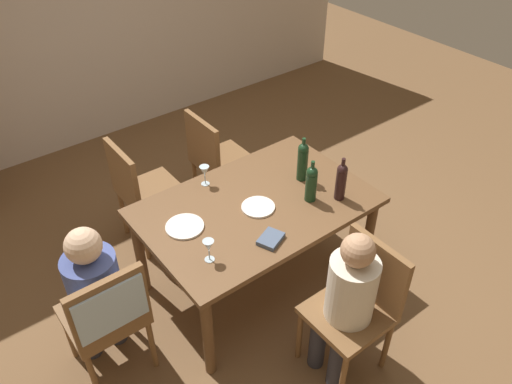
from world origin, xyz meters
TOP-DOWN VIEW (x-y plane):
  - ground_plane at (0.00, 0.00)m, footprint 10.00×10.00m
  - rear_room_partition at (0.00, 2.70)m, footprint 6.40×0.12m
  - dining_table at (0.00, 0.00)m, footprint 1.53×1.01m
  - chair_near at (0.09, -0.88)m, footprint 0.44×0.44m
  - chair_left_end at (-1.14, -0.12)m, footprint 0.44×0.46m
  - chair_far_right at (0.26, 0.88)m, footprint 0.44×0.44m
  - chair_far_left at (-0.43, 0.88)m, footprint 0.44×0.44m
  - person_woman_host at (-0.03, -0.88)m, footprint 0.33×0.28m
  - person_man_bearded at (-1.14, 0.03)m, footprint 0.30×0.35m
  - wine_bottle_tall_green at (0.32, -0.18)m, footprint 0.08×0.08m
  - wine_bottle_dark_red at (0.49, -0.29)m, footprint 0.07×0.07m
  - wine_bottle_short_olive at (0.43, 0.03)m, footprint 0.08×0.08m
  - wine_glass_near_left at (-0.15, 0.39)m, footprint 0.07×0.07m
  - wine_glass_centre at (-0.53, -0.24)m, footprint 0.07×0.07m
  - dinner_plate_host at (-0.50, 0.09)m, footprint 0.24×0.24m
  - dinner_plate_guest_left at (-0.01, -0.04)m, footprint 0.22×0.22m
  - folded_napkin at (-0.15, -0.34)m, footprint 0.19×0.17m

SIDE VIEW (x-z plane):
  - ground_plane at x=0.00m, z-range 0.00..0.00m
  - chair_near at x=0.09m, z-range 0.07..0.99m
  - chair_far_right at x=0.26m, z-range 0.07..0.99m
  - chair_far_left at x=-0.43m, z-range 0.07..0.99m
  - chair_left_end at x=-1.14m, z-range 0.13..1.05m
  - person_woman_host at x=-0.03m, z-range 0.09..1.18m
  - dining_table at x=0.00m, z-range 0.28..1.02m
  - person_man_bearded at x=-1.14m, z-range 0.09..1.21m
  - dinner_plate_host at x=-0.50m, z-range 0.74..0.75m
  - dinner_plate_guest_left at x=-0.01m, z-range 0.74..0.75m
  - folded_napkin at x=-0.15m, z-range 0.74..0.77m
  - wine_glass_near_left at x=-0.15m, z-range 0.77..0.92m
  - wine_glass_centre at x=-0.53m, z-range 0.77..0.92m
  - wine_bottle_tall_green at x=0.32m, z-range 0.72..1.03m
  - wine_bottle_dark_red at x=0.49m, z-range 0.72..1.04m
  - wine_bottle_short_olive at x=0.43m, z-range 0.72..1.06m
  - rear_room_partition at x=0.00m, z-range 0.00..2.70m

